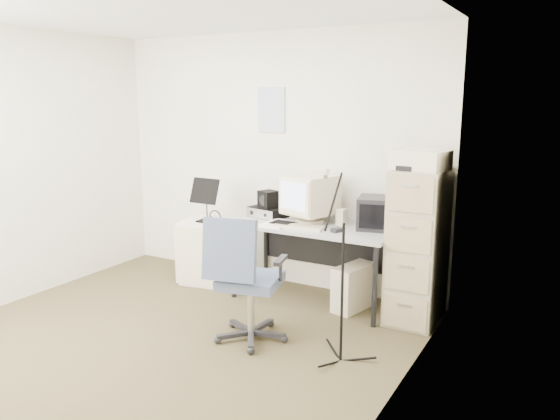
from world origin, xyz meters
The scene contains 22 objects.
floor centered at (0.00, 0.00, -0.01)m, with size 3.60×3.60×0.01m, color #3F3725.
ceiling centered at (0.00, 0.00, 2.50)m, with size 3.60×3.60×0.01m, color white.
wall_back centered at (0.00, 1.80, 1.25)m, with size 3.60×0.02×2.50m, color white.
wall_right centered at (1.80, 0.00, 1.25)m, with size 0.02×3.60×2.50m, color white.
wall_calendar centered at (-0.02, 1.79, 1.75)m, with size 0.30×0.02×0.44m, color white.
filing_cabinet centered at (1.58, 1.48, 0.65)m, with size 0.40×0.60×1.30m, color #AFA693.
printer centered at (1.58, 1.42, 1.38)m, with size 0.42×0.29×0.16m, color beige.
desk centered at (0.63, 1.45, 0.36)m, with size 1.50×0.70×0.73m, color #A4A3A0.
crt_monitor centered at (0.55, 1.52, 0.95)m, with size 0.40×0.42×0.44m, color beige.
crt_tv centered at (1.17, 1.58, 0.87)m, with size 0.31×0.33×0.28m, color black.
desk_speaker centered at (0.85, 1.57, 0.80)m, with size 0.08×0.08×0.15m, color beige.
keyboard centered at (0.56, 1.25, 0.74)m, with size 0.45×0.16×0.03m, color beige.
mouse centered at (0.92, 1.30, 0.75)m, with size 0.06×0.11×0.03m, color black.
radio_receiver centered at (0.09, 1.53, 0.78)m, with size 0.34×0.25×0.10m, color black.
radio_speaker centered at (0.11, 1.50, 0.91)m, with size 0.16×0.15×0.16m, color black.
papers centered at (0.34, 1.28, 0.74)m, with size 0.23×0.31×0.02m, color white.
pc_tower centered at (1.03, 1.44, 0.20)m, with size 0.19×0.44×0.41m, color beige.
office_chair centered at (0.57, 0.46, 0.50)m, with size 0.58×0.58×1.01m, color #4B5A7A.
side_cart centered at (-0.52, 1.40, 0.33)m, with size 0.53×0.42×0.65m, color white.
music_stand centered at (-0.50, 1.33, 0.88)m, with size 0.31×0.16×0.45m, color black.
headphones centered at (-0.35, 1.26, 0.70)m, with size 0.16×0.16×0.03m, color black.
mic_stand centered at (1.32, 0.48, 0.67)m, with size 0.02×0.02×1.34m, color black.
Camera 1 is at (2.74, -2.93, 1.88)m, focal length 35.00 mm.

